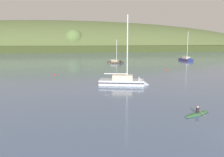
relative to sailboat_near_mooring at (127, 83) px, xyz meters
The scene contains 7 objects.
far_shoreline_hill 183.20m from the sailboat_near_mooring, 90.10° to the left, with size 514.50×151.60×51.86m.
sailboat_near_mooring is the anchor object (origin of this frame).
sailboat_far_left 41.87m from the sailboat_near_mooring, 75.63° to the left, with size 5.60×6.37×9.13m.
sailboat_outer_reach 57.02m from the sailboat_near_mooring, 47.33° to the left, with size 2.81×8.02×12.16m.
canoe_with_paddler 17.96m from the sailboat_near_mooring, 85.99° to the right, with size 3.82×2.08×1.02m.
mooring_buoy_foreground 19.40m from the sailboat_near_mooring, 126.09° to the left, with size 0.45×0.45×0.53m.
mooring_buoy_off_fishing_boat 24.69m from the sailboat_near_mooring, 46.08° to the left, with size 0.52×0.52×0.60m.
Camera 1 is at (-15.66, -13.19, 7.30)m, focal length 38.35 mm.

